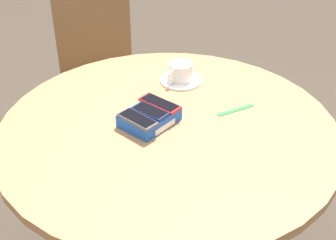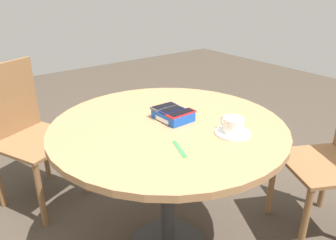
{
  "view_description": "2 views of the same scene",
  "coord_description": "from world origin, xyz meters",
  "px_view_note": "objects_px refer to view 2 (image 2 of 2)",
  "views": [
    {
      "loc": [
        -0.93,
        -0.83,
        1.59
      ],
      "look_at": [
        0.0,
        0.0,
        0.77
      ],
      "focal_mm": 50.0,
      "sensor_mm": 36.0,
      "label": 1
    },
    {
      "loc": [
        1.1,
        -0.84,
        1.37
      ],
      "look_at": [
        0.0,
        0.0,
        0.77
      ],
      "focal_mm": 35.0,
      "sensor_mm": 36.0,
      "label": 2
    }
  ],
  "objects_px": {
    "phone_gray": "(164,107)",
    "round_table": "(168,144)",
    "chair_near_window": "(336,160)",
    "chair_far_side": "(28,134)",
    "lanyard_strap": "(179,149)",
    "phone_navy": "(172,110)",
    "saucer": "(233,133)",
    "phone_red": "(181,113)",
    "phone_box": "(173,115)",
    "coffee_cup": "(233,125)"
  },
  "relations": [
    {
      "from": "phone_gray",
      "to": "chair_near_window",
      "type": "relative_size",
      "value": 0.15
    },
    {
      "from": "phone_red",
      "to": "phone_navy",
      "type": "bearing_deg",
      "value": -168.96
    },
    {
      "from": "phone_red",
      "to": "coffee_cup",
      "type": "bearing_deg",
      "value": 24.57
    },
    {
      "from": "phone_box",
      "to": "phone_red",
      "type": "distance_m",
      "value": 0.06
    },
    {
      "from": "saucer",
      "to": "lanyard_strap",
      "type": "relative_size",
      "value": 1.1
    },
    {
      "from": "chair_near_window",
      "to": "chair_far_side",
      "type": "relative_size",
      "value": 0.98
    },
    {
      "from": "phone_gray",
      "to": "coffee_cup",
      "type": "distance_m",
      "value": 0.36
    },
    {
      "from": "coffee_cup",
      "to": "chair_near_window",
      "type": "xyz_separation_m",
      "value": [
        0.17,
        0.66,
        -0.33
      ]
    },
    {
      "from": "saucer",
      "to": "phone_red",
      "type": "bearing_deg",
      "value": -155.66
    },
    {
      "from": "saucer",
      "to": "chair_far_side",
      "type": "distance_m",
      "value": 1.33
    },
    {
      "from": "coffee_cup",
      "to": "chair_near_window",
      "type": "bearing_deg",
      "value": 75.39
    },
    {
      "from": "saucer",
      "to": "round_table",
      "type": "bearing_deg",
      "value": -147.46
    },
    {
      "from": "saucer",
      "to": "lanyard_strap",
      "type": "xyz_separation_m",
      "value": [
        -0.03,
        -0.27,
        -0.0
      ]
    },
    {
      "from": "saucer",
      "to": "coffee_cup",
      "type": "relative_size",
      "value": 1.29
    },
    {
      "from": "phone_navy",
      "to": "chair_far_side",
      "type": "xyz_separation_m",
      "value": [
        -0.88,
        -0.46,
        -0.33
      ]
    },
    {
      "from": "round_table",
      "to": "phone_box",
      "type": "bearing_deg",
      "value": 120.23
    },
    {
      "from": "saucer",
      "to": "coffee_cup",
      "type": "distance_m",
      "value": 0.04
    },
    {
      "from": "phone_navy",
      "to": "chair_near_window",
      "type": "relative_size",
      "value": 0.14
    },
    {
      "from": "phone_red",
      "to": "chair_far_side",
      "type": "xyz_separation_m",
      "value": [
        -0.94,
        -0.47,
        -0.33
      ]
    },
    {
      "from": "phone_navy",
      "to": "saucer",
      "type": "bearing_deg",
      "value": 21.84
    },
    {
      "from": "round_table",
      "to": "saucer",
      "type": "bearing_deg",
      "value": 32.54
    },
    {
      "from": "lanyard_strap",
      "to": "phone_box",
      "type": "bearing_deg",
      "value": 146.97
    },
    {
      "from": "phone_box",
      "to": "phone_red",
      "type": "height_order",
      "value": "phone_red"
    },
    {
      "from": "round_table",
      "to": "coffee_cup",
      "type": "xyz_separation_m",
      "value": [
        0.25,
        0.16,
        0.15
      ]
    },
    {
      "from": "phone_red",
      "to": "lanyard_strap",
      "type": "relative_size",
      "value": 1.02
    },
    {
      "from": "coffee_cup",
      "to": "phone_navy",
      "type": "bearing_deg",
      "value": -157.99
    },
    {
      "from": "chair_far_side",
      "to": "lanyard_strap",
      "type": "bearing_deg",
      "value": 14.96
    },
    {
      "from": "round_table",
      "to": "coffee_cup",
      "type": "bearing_deg",
      "value": 32.8
    },
    {
      "from": "lanyard_strap",
      "to": "chair_near_window",
      "type": "height_order",
      "value": "chair_near_window"
    },
    {
      "from": "saucer",
      "to": "coffee_cup",
      "type": "height_order",
      "value": "coffee_cup"
    },
    {
      "from": "phone_navy",
      "to": "saucer",
      "type": "relative_size",
      "value": 0.77
    },
    {
      "from": "phone_navy",
      "to": "chair_far_side",
      "type": "height_order",
      "value": "chair_far_side"
    },
    {
      "from": "phone_navy",
      "to": "coffee_cup",
      "type": "distance_m",
      "value": 0.31
    },
    {
      "from": "round_table",
      "to": "lanyard_strap",
      "type": "distance_m",
      "value": 0.27
    },
    {
      "from": "phone_gray",
      "to": "chair_near_window",
      "type": "height_order",
      "value": "chair_near_window"
    },
    {
      "from": "round_table",
      "to": "phone_box",
      "type": "relative_size",
      "value": 6.19
    },
    {
      "from": "phone_red",
      "to": "round_table",
      "type": "bearing_deg",
      "value": -112.89
    },
    {
      "from": "saucer",
      "to": "phone_navy",
      "type": "bearing_deg",
      "value": -158.16
    },
    {
      "from": "coffee_cup",
      "to": "lanyard_strap",
      "type": "relative_size",
      "value": 0.85
    },
    {
      "from": "phone_box",
      "to": "chair_near_window",
      "type": "height_order",
      "value": "chair_near_window"
    },
    {
      "from": "phone_gray",
      "to": "round_table",
      "type": "bearing_deg",
      "value": -26.36
    },
    {
      "from": "round_table",
      "to": "phone_gray",
      "type": "xyz_separation_m",
      "value": [
        -0.09,
        0.05,
        0.15
      ]
    },
    {
      "from": "phone_box",
      "to": "chair_far_side",
      "type": "bearing_deg",
      "value": -152.2
    },
    {
      "from": "phone_navy",
      "to": "lanyard_strap",
      "type": "relative_size",
      "value": 0.85
    },
    {
      "from": "round_table",
      "to": "phone_navy",
      "type": "height_order",
      "value": "phone_navy"
    },
    {
      "from": "phone_box",
      "to": "phone_navy",
      "type": "height_order",
      "value": "phone_navy"
    },
    {
      "from": "chair_near_window",
      "to": "coffee_cup",
      "type": "bearing_deg",
      "value": -104.61
    },
    {
      "from": "phone_gray",
      "to": "phone_navy",
      "type": "relative_size",
      "value": 1.1
    },
    {
      "from": "phone_gray",
      "to": "saucer",
      "type": "xyz_separation_m",
      "value": [
        0.34,
        0.12,
        -0.04
      ]
    },
    {
      "from": "phone_box",
      "to": "chair_near_window",
      "type": "bearing_deg",
      "value": 59.55
    }
  ]
}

